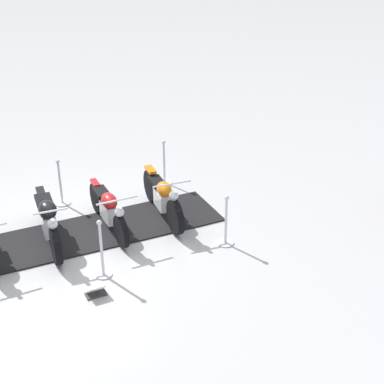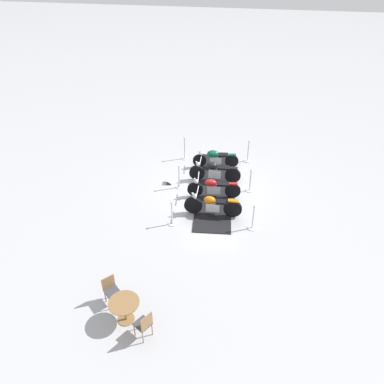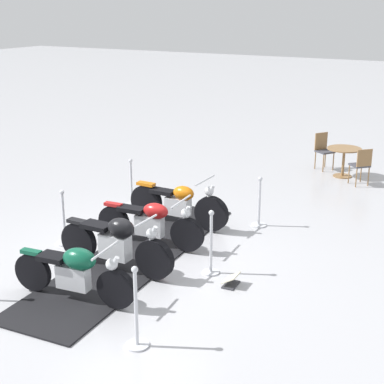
{
  "view_description": "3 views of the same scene",
  "coord_description": "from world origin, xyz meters",
  "views": [
    {
      "loc": [
        -1.32,
        -9.41,
        5.62
      ],
      "look_at": [
        2.31,
        -0.11,
        0.59
      ],
      "focal_mm": 51.3,
      "sensor_mm": 36.0,
      "label": 1
    },
    {
      "loc": [
        13.36,
        1.15,
        9.41
      ],
      "look_at": [
        1.58,
        -0.7,
        0.87
      ],
      "focal_mm": 36.06,
      "sensor_mm": 36.0,
      "label": 2
    },
    {
      "loc": [
        -7.8,
        -5.61,
        4.29
      ],
      "look_at": [
        1.22,
        -0.49,
        0.95
      ],
      "focal_mm": 54.96,
      "sensor_mm": 36.0,
      "label": 3
    }
  ],
  "objects": [
    {
      "name": "info_placard",
      "position": [
        -0.13,
        -1.98,
        0.06
      ],
      "size": [
        0.35,
        0.25,
        0.21
      ],
      "rotation": [
        0.0,
        0.0,
        3.22
      ],
      "color": "#333338",
      "rests_on": "ground_plane"
    },
    {
      "name": "cafe_table",
      "position": [
        6.88,
        -1.78,
        0.57
      ],
      "size": [
        0.87,
        0.87,
        0.76
      ],
      "color": "olive",
      "rests_on": "ground_plane"
    },
    {
      "name": "motorcycle_copper",
      "position": [
        1.75,
        0.11,
        0.47
      ],
      "size": [
        0.77,
        2.22,
        1.02
      ],
      "rotation": [
        0.0,
        0.0,
        -1.56
      ],
      "color": "black",
      "rests_on": "display_platform"
    },
    {
      "name": "stanchion_right_mid",
      "position": [
        0.11,
        -1.48,
        0.4
      ],
      "size": [
        0.29,
        0.29,
        1.11
      ],
      "color": "silver",
      "rests_on": "ground_plane"
    },
    {
      "name": "display_platform",
      "position": [
        0.0,
        0.0,
        0.02
      ],
      "size": [
        5.8,
        1.85,
        0.03
      ],
      "primitive_type": "cube",
      "rotation": [
        0.0,
        0.0,
        0.08
      ],
      "color": "black",
      "rests_on": "ground_plane"
    },
    {
      "name": "cafe_chair_near_table",
      "position": [
        7.33,
        -1.09,
        0.57
      ],
      "size": [
        0.55,
        0.55,
        0.98
      ],
      "rotation": [
        0.0,
        0.0,
        -2.15
      ],
      "color": "olive",
      "rests_on": "ground_plane"
    },
    {
      "name": "stanchion_left_rear",
      "position": [
        2.31,
        1.67,
        0.32
      ],
      "size": [
        0.35,
        0.35,
        1.07
      ],
      "color": "silver",
      "rests_on": "ground_plane"
    },
    {
      "name": "stanchion_right_rear",
      "position": [
        2.53,
        -1.3,
        0.33
      ],
      "size": [
        0.32,
        0.32,
        1.03
      ],
      "color": "silver",
      "rests_on": "ground_plane"
    },
    {
      "name": "stanchion_right_front",
      "position": [
        -2.31,
        -1.67,
        0.38
      ],
      "size": [
        0.32,
        0.32,
        1.14
      ],
      "color": "silver",
      "rests_on": "ground_plane"
    },
    {
      "name": "stanchion_left_front",
      "position": [
        -2.53,
        1.3,
        0.33
      ],
      "size": [
        0.35,
        0.35,
        1.08
      ],
      "color": "silver",
      "rests_on": "ground_plane"
    },
    {
      "name": "motorcycle_black",
      "position": [
        -0.58,
        -0.07,
        0.51
      ],
      "size": [
        0.6,
        2.23,
        0.99
      ],
      "rotation": [
        0.0,
        0.0,
        -1.56
      ],
      "color": "black",
      "rests_on": "display_platform"
    },
    {
      "name": "motorcycle_forest",
      "position": [
        -1.74,
        -0.18,
        0.5
      ],
      "size": [
        0.71,
        2.08,
        0.9
      ],
      "rotation": [
        0.0,
        0.0,
        -1.45
      ],
      "color": "black",
      "rests_on": "display_platform"
    },
    {
      "name": "ground_plane",
      "position": [
        0.0,
        0.0,
        0.0
      ],
      "size": [
        80.0,
        80.0,
        0.0
      ],
      "primitive_type": "plane",
      "color": "#B2B2B7"
    },
    {
      "name": "stanchion_left_mid",
      "position": [
        -0.11,
        1.48,
        0.32
      ],
      "size": [
        0.35,
        0.35,
        1.05
      ],
      "color": "silver",
      "rests_on": "ground_plane"
    },
    {
      "name": "cafe_chair_across_table",
      "position": [
        6.31,
        -2.37,
        0.55
      ],
      "size": [
        0.57,
        0.57,
        0.94
      ],
      "rotation": [
        0.0,
        0.0,
        0.8
      ],
      "color": "olive",
      "rests_on": "ground_plane"
    },
    {
      "name": "motorcycle_maroon",
      "position": [
        0.59,
        0.01,
        0.48
      ],
      "size": [
        0.8,
        2.17,
        0.94
      ],
      "rotation": [
        0.0,
        0.0,
        -1.48
      ],
      "color": "black",
      "rests_on": "display_platform"
    }
  ]
}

